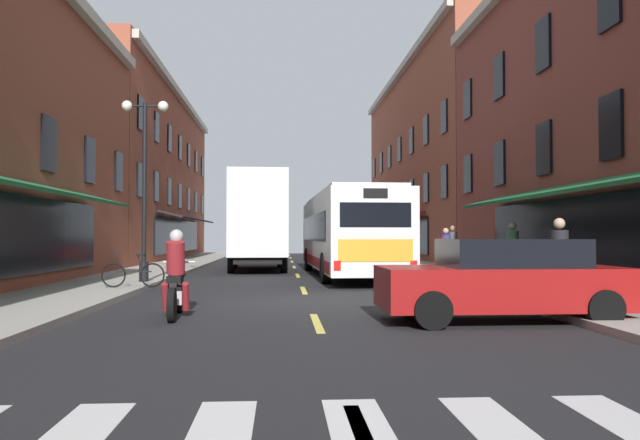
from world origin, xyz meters
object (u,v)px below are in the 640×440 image
Objects in this scene: sedan_mid at (265,250)px; pedestrian_far at (453,247)px; sedan_near at (503,280)px; motorcycle_rider at (176,280)px; pedestrian_near at (445,250)px; bicycle_near at (133,274)px; box_truck at (258,222)px; transit_bus at (347,233)px; street_lamp_twin at (144,181)px; pedestrian_mid at (560,259)px; pedestrian_rear at (513,251)px.

pedestrian_far is (8.09, -13.20, 0.39)m from sedan_mid.
motorcycle_rider is (-5.95, 0.93, -0.04)m from sedan_near.
motorcycle_rider is 1.23× the size of pedestrian_near.
sedan_mid reaches higher than bicycle_near.
box_truck is at bearing 103.86° from pedestrian_far.
transit_bus is 5.89× the size of motorcycle_rider.
pedestrian_far reaches higher than motorcycle_rider.
street_lamp_twin is at bearing -147.92° from transit_bus.
box_truck reaches higher than pedestrian_mid.
street_lamp_twin is at bearing 146.91° from pedestrian_far.
pedestrian_rear is at bearing -17.92° from pedestrian_near.
motorcycle_rider is 13.03m from pedestrian_near.
sedan_mid is 19.46m from street_lamp_twin.
sedan_near is (5.02, -16.47, -1.39)m from box_truck.
sedan_mid is at bearing 81.94° from bicycle_near.
transit_bus reaches higher than pedestrian_far.
transit_bus is 9.18m from bicycle_near.
sedan_near is 11.95m from street_lamp_twin.
transit_bus reaches higher than pedestrian_near.
pedestrian_far reaches higher than pedestrian_near.
transit_bus reaches higher than pedestrian_mid.
box_truck reaches higher than sedan_mid.
sedan_near reaches higher than bicycle_near.
pedestrian_rear is (8.95, 6.41, 0.37)m from motorcycle_rider.
box_truck is 11.01m from sedan_mid.
transit_bus is at bearing 139.14° from pedestrian_far.
sedan_mid is 2.35× the size of pedestrian_far.
pedestrian_mid is (6.84, -14.82, -1.08)m from box_truck.
pedestrian_rear is at bearing -151.30° from pedestrian_far.
pedestrian_far is (8.13, -2.29, -1.05)m from box_truck.
street_lamp_twin is (-3.20, -19.03, 2.52)m from sedan_mid.
sedan_mid is 21.42m from bicycle_near.
transit_bus is 6.72× the size of pedestrian_rear.
transit_bus reaches higher than pedestrian_rear.
transit_bus is 3.76m from pedestrian_near.
pedestrian_far is (11.10, 8.00, 0.59)m from bicycle_near.
pedestrian_near is 10.81m from street_lamp_twin.
box_truck is 1.35× the size of street_lamp_twin.
motorcycle_rider is at bearing -92.08° from sedan_mid.
sedan_near is (1.48, -12.56, -0.89)m from transit_bus.
box_truck is 15.64m from motorcycle_rider.
street_lamp_twin is (-2.23, 7.42, 2.51)m from motorcycle_rider.
motorcycle_rider is 11.01m from pedestrian_rear.
box_truck is 16.36m from pedestrian_mid.
pedestrian_far is (3.11, 14.18, 0.34)m from sedan_near.
box_truck reaches higher than sedan_near.
pedestrian_rear is at bearing 35.60° from motorcycle_rider.
sedan_near is at bearing -45.58° from street_lamp_twin.
sedan_near is 11.43m from pedestrian_near.
pedestrian_rear is at bearing -5.19° from street_lamp_twin.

